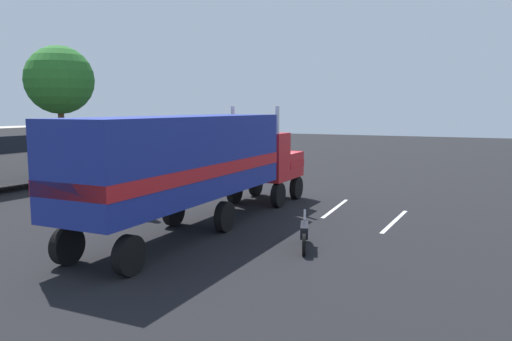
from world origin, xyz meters
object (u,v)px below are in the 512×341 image
person_bystander (148,197)px  parked_bus (6,152)px  semi_truck (199,160)px  motorcycle (304,234)px  tree_left (59,80)px

person_bystander → parked_bus: (2.66, 11.36, 1.17)m
semi_truck → parked_bus: (3.17, 14.08, -0.46)m
person_bystander → parked_bus: bearing=76.8°
motorcycle → tree_left: bearing=61.1°
motorcycle → tree_left: size_ratio=0.23×
parked_bus → motorcycle: 19.04m
parked_bus → motorcycle: bearing=-102.7°
semi_truck → person_bystander: bearing=79.4°
semi_truck → parked_bus: semi_truck is taller
person_bystander → motorcycle: (-1.52, -7.15, -0.41)m
parked_bus → motorcycle: size_ratio=5.49×
parked_bus → tree_left: size_ratio=1.25×
person_bystander → parked_bus: size_ratio=0.15×
semi_truck → tree_left: (11.97, 19.07, 3.91)m
parked_bus → tree_left: tree_left is taller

